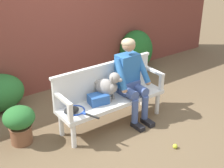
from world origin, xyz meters
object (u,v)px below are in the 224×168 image
(tennis_racket, at_px, (76,111))
(baseball_glove, at_px, (71,110))
(person_seated, at_px, (130,77))
(dog_on_bench, at_px, (108,86))
(tennis_ball, at_px, (175,146))
(garden_bench, at_px, (112,102))
(sports_bag, at_px, (98,99))
(potted_plant, at_px, (20,122))

(tennis_racket, height_order, baseball_glove, baseball_glove)
(person_seated, xyz_separation_m, dog_on_bench, (-0.40, 0.03, -0.05))
(person_seated, bearing_deg, tennis_ball, -90.16)
(garden_bench, bearing_deg, tennis_racket, -179.44)
(tennis_racket, relative_size, sports_bag, 2.07)
(person_seated, distance_m, tennis_racket, 1.00)
(baseball_glove, xyz_separation_m, sports_bag, (0.46, 0.02, 0.02))
(garden_bench, bearing_deg, person_seated, -1.49)
(baseball_glove, relative_size, potted_plant, 0.39)
(tennis_racket, relative_size, tennis_ball, 8.78)
(garden_bench, distance_m, tennis_ball, 1.13)
(tennis_racket, bearing_deg, potted_plant, 152.81)
(potted_plant, bearing_deg, dog_on_bench, -14.73)
(baseball_glove, bearing_deg, dog_on_bench, 0.85)
(sports_bag, relative_size, potted_plant, 0.50)
(tennis_racket, distance_m, sports_bag, 0.39)
(baseball_glove, height_order, potted_plant, potted_plant)
(person_seated, bearing_deg, sports_bag, 178.12)
(tennis_racket, bearing_deg, garden_bench, 0.56)
(sports_bag, height_order, potted_plant, sports_bag)
(garden_bench, bearing_deg, tennis_ball, -71.81)
(garden_bench, distance_m, tennis_racket, 0.62)
(tennis_ball, bearing_deg, baseball_glove, 135.47)
(tennis_racket, relative_size, baseball_glove, 2.63)
(person_seated, distance_m, tennis_ball, 1.22)
(garden_bench, xyz_separation_m, sports_bag, (-0.24, 0.01, 0.13))
(garden_bench, bearing_deg, sports_bag, 177.55)
(dog_on_bench, bearing_deg, tennis_racket, -177.15)
(person_seated, height_order, sports_bag, person_seated)
(tennis_racket, xyz_separation_m, baseball_glove, (-0.08, -0.00, 0.04))
(garden_bench, height_order, potted_plant, potted_plant)
(sports_bag, bearing_deg, garden_bench, -2.45)
(tennis_ball, bearing_deg, garden_bench, 108.19)
(person_seated, height_order, tennis_ball, person_seated)
(tennis_ball, bearing_deg, person_seated, 89.84)
(person_seated, bearing_deg, dog_on_bench, 175.58)
(dog_on_bench, relative_size, tennis_ball, 6.93)
(garden_bench, distance_m, potted_plant, 1.37)
(potted_plant, bearing_deg, baseball_glove, -30.04)
(dog_on_bench, distance_m, baseball_glove, 0.66)
(dog_on_bench, xyz_separation_m, potted_plant, (-1.26, 0.33, -0.34))
(garden_bench, xyz_separation_m, tennis_racket, (-0.62, -0.01, 0.07))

